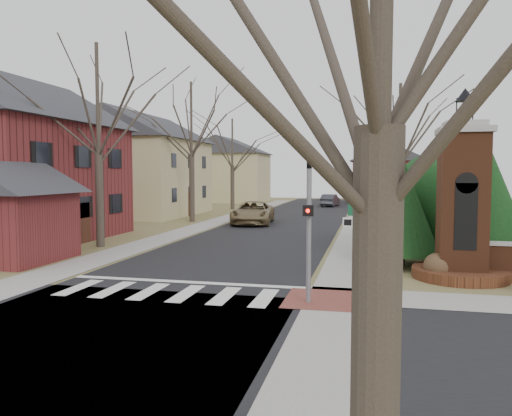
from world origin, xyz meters
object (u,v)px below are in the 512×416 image
(traffic_signal_pole, at_px, (309,211))
(brick_gate_monument, at_px, (462,216))
(pickup_truck, at_px, (253,213))
(distant_car, at_px, (330,200))
(sign_post, at_px, (358,229))

(traffic_signal_pole, distance_m, brick_gate_monument, 6.47)
(brick_gate_monument, xyz_separation_m, pickup_truck, (-11.18, 16.36, -1.36))
(traffic_signal_pole, distance_m, distant_car, 41.22)
(sign_post, distance_m, pickup_truck, 20.90)
(sign_post, relative_size, distant_car, 0.68)
(pickup_truck, bearing_deg, distant_car, 73.25)
(brick_gate_monument, xyz_separation_m, distant_car, (-7.30, 36.68, -1.50))
(sign_post, bearing_deg, brick_gate_monument, 41.42)
(traffic_signal_pole, bearing_deg, sign_post, 47.57)
(brick_gate_monument, bearing_deg, traffic_signal_pole, -136.76)
(traffic_signal_pole, bearing_deg, brick_gate_monument, 43.24)
(traffic_signal_pole, bearing_deg, distant_car, 93.62)
(traffic_signal_pole, distance_m, pickup_truck, 21.84)
(brick_gate_monument, bearing_deg, pickup_truck, 124.35)
(pickup_truck, height_order, distant_car, pickup_truck)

